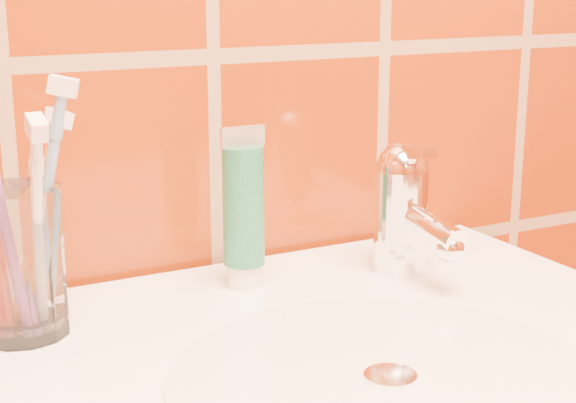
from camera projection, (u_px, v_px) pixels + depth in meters
glass_tumbler at (19, 262)px, 0.65m from camera, size 0.09×0.09×0.11m
toothpaste_tube at (244, 213)px, 0.75m from camera, size 0.04×0.04×0.14m
faucet at (404, 205)px, 0.79m from camera, size 0.05×0.11×0.12m
toothbrush_0 at (6, 225)px, 0.63m from camera, size 0.07×0.06×0.19m
toothbrush_1 at (37, 220)px, 0.68m from camera, size 0.14×0.13×0.18m
toothbrush_3 at (36, 232)px, 0.63m from camera, size 0.02×0.13×0.19m
toothbrush_4 at (44, 207)px, 0.65m from camera, size 0.10×0.09×0.20m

